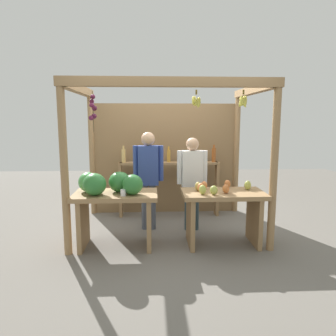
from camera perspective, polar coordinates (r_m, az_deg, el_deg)
name	(u,v)px	position (r m, az deg, el deg)	size (l,w,h in m)	color
ground_plane	(167,228)	(5.25, -0.10, -10.85)	(12.00, 12.00, 0.00)	slate
market_stall	(166,145)	(5.37, -0.33, 4.28)	(2.84, 1.97, 2.29)	#99754C
fruit_counter_left	(112,196)	(4.39, -10.10, -5.04)	(1.15, 0.64, 1.06)	#99754C
fruit_counter_right	(222,206)	(4.52, 9.80, -6.80)	(1.14, 0.65, 0.90)	#99754C
bottle_shelf_unit	(169,174)	(5.73, 0.23, -1.17)	(1.82, 0.22, 1.34)	#99754C
vendor_man	(148,172)	(5.00, -3.58, -0.73)	(0.48, 0.21, 1.57)	#4F5868
vendor_woman	(192,176)	(4.99, 4.39, -1.45)	(0.48, 0.20, 1.48)	#31464F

